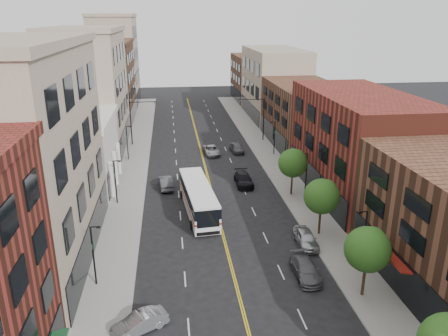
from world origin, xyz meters
name	(u,v)px	position (x,y,z in m)	size (l,w,h in m)	color
sidewalk_left	(133,171)	(-10.00, 35.00, 0.07)	(4.00, 110.00, 0.15)	gray
sidewalk_right	(275,165)	(10.00, 35.00, 0.07)	(4.00, 110.00, 0.15)	gray
bldg_l_tanoffice	(20,161)	(-17.00, 13.00, 9.00)	(10.00, 22.00, 18.00)	gray
bldg_l_white	(71,154)	(-17.00, 31.00, 4.00)	(10.00, 14.00, 8.00)	silver
bldg_l_far_a	(90,91)	(-17.00, 48.00, 9.00)	(10.00, 20.00, 18.00)	gray
bldg_l_far_b	(107,83)	(-17.00, 68.00, 7.50)	(10.00, 20.00, 15.00)	#543221
bldg_l_far_c	(115,61)	(-17.00, 86.00, 10.00)	(10.00, 16.00, 20.00)	gray
bldg_r_mid	(358,145)	(17.00, 24.00, 6.00)	(10.00, 22.00, 12.00)	#5F2419
bldg_r_far_a	(304,115)	(17.00, 45.00, 5.00)	(10.00, 20.00, 10.00)	#543221
bldg_r_far_b	(274,84)	(17.00, 66.00, 7.00)	(10.00, 22.00, 14.00)	gray
bldg_r_far_c	(255,78)	(17.00, 86.00, 5.50)	(10.00, 18.00, 11.00)	#543221
tree_r_1	(368,248)	(9.39, 4.07, 4.13)	(3.40, 3.40, 5.59)	black
tree_r_2	(322,195)	(9.39, 14.07, 4.13)	(3.40, 3.40, 5.59)	black
tree_r_3	(293,162)	(9.39, 24.07, 4.13)	(3.40, 3.40, 5.59)	black
lamp_l_1	(94,252)	(-10.95, 8.00, 2.97)	(0.81, 0.55, 5.05)	black
lamp_l_2	(116,179)	(-10.95, 24.00, 2.97)	(0.81, 0.55, 5.05)	black
lamp_l_3	(127,141)	(-10.95, 40.00, 2.97)	(0.81, 0.55, 5.05)	black
lamp_r_1	(364,235)	(10.95, 8.00, 2.97)	(0.81, 0.55, 5.05)	black
lamp_r_2	(306,171)	(10.95, 24.00, 2.97)	(0.81, 0.55, 5.05)	black
lamp_r_3	(274,136)	(10.95, 40.00, 2.97)	(0.81, 0.55, 5.05)	black
signal_mast_left	(135,117)	(-10.27, 48.00, 4.65)	(4.49, 0.18, 7.20)	black
signal_mast_right	(259,114)	(10.27, 48.00, 4.65)	(4.49, 0.18, 7.20)	black
city_bus	(198,197)	(-2.00, 20.69, 1.79)	(3.69, 12.17, 3.08)	white
car_angle_b	(140,323)	(-7.28, 2.21, 0.64)	(1.35, 3.86, 1.27)	#B7BAC0
car_parked_mid	(305,269)	(5.80, 7.13, 0.66)	(1.85, 4.55, 1.32)	#4F4E53
car_parked_far	(306,238)	(7.40, 12.15, 0.72)	(1.69, 4.20, 1.43)	#B5B7BD
car_lane_behind	(166,182)	(-5.50, 28.17, 0.74)	(1.56, 4.48, 1.48)	#444549
car_lane_a	(244,179)	(4.24, 28.06, 0.72)	(2.01, 4.95, 1.44)	black
car_lane_b	(212,150)	(1.50, 41.39, 0.66)	(2.19, 4.74, 1.32)	#979A9E
car_lane_c	(237,148)	(5.50, 42.00, 0.71)	(1.69, 4.20, 1.43)	#515156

